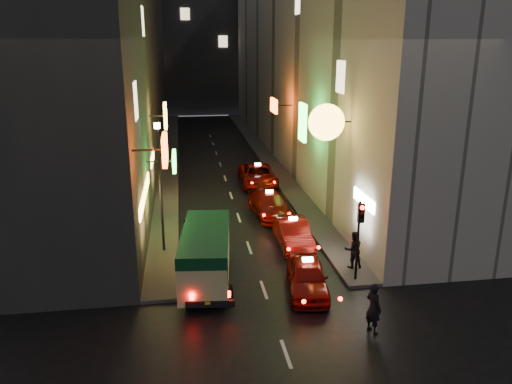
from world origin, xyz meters
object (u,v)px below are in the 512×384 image
pedestrian_crossing (374,305)px  traffic_light (360,225)px  minibus (206,250)px  lamp_post (160,179)px  taxi_near (307,274)px

pedestrian_crossing → traffic_light: (0.70, 3.62, 1.62)m
minibus → lamp_post: 4.54m
lamp_post → taxi_near: bearing=-39.4°
traffic_light → taxi_near: bearing=-171.1°
minibus → taxi_near: size_ratio=1.10×
lamp_post → minibus: bearing=-61.5°
minibus → taxi_near: (4.05, -1.40, -0.71)m
minibus → pedestrian_crossing: (5.61, -4.67, -0.42)m
minibus → lamp_post: size_ratio=0.91×
minibus → traffic_light: traffic_light is taller
taxi_near → lamp_post: lamp_post is taller
lamp_post → traffic_light: bearing=-28.9°
minibus → pedestrian_crossing: minibus is taller
taxi_near → traffic_light: bearing=8.9°
pedestrian_crossing → lamp_post: (-7.50, 8.14, 2.66)m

